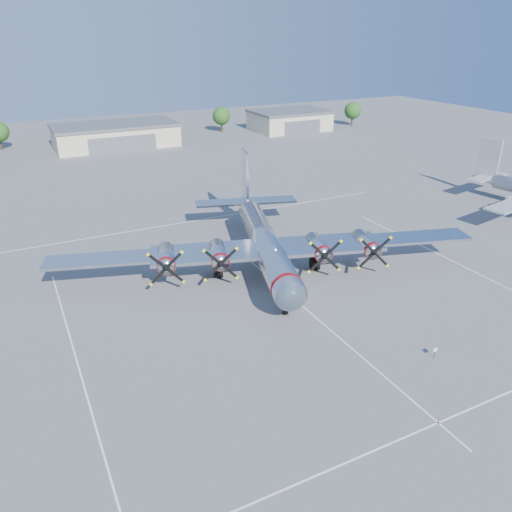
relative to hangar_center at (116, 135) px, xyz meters
name	(u,v)px	position (x,y,z in m)	size (l,w,h in m)	color
ground	(286,291)	(0.00, -81.96, -2.71)	(260.00, 260.00, 0.00)	#5E5E60
parking_lines	(294,299)	(0.00, -83.71, -2.71)	(60.00, 50.08, 0.01)	silver
hangar_center	(116,135)	(0.00, 0.00, 0.00)	(28.60, 14.60, 5.40)	beige
hangar_east	(289,120)	(48.00, 0.00, 0.00)	(20.60, 14.60, 5.40)	beige
tree_east	(221,116)	(30.00, 6.04, 1.51)	(4.80, 4.80, 6.64)	#382619
tree_far_east	(353,111)	(68.00, -1.96, 1.51)	(4.80, 4.80, 6.64)	#382619
main_bomber_b29	(264,266)	(0.87, -75.18, -2.71)	(48.07, 32.88, 10.63)	silver
info_placard	(435,351)	(5.53, -97.95, -2.07)	(0.48, 0.08, 0.92)	black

